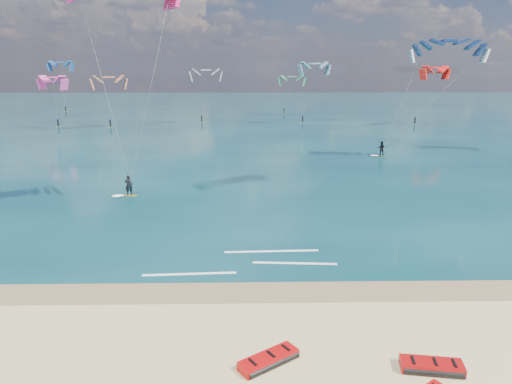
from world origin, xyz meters
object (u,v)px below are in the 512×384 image
packed_kite_left (268,364)px  packed_kite_mid (431,370)px  kitesurfer_main (126,87)px  kitesurfer_far (416,92)px

packed_kite_left → packed_kite_mid: bearing=-39.2°
kitesurfer_main → kitesurfer_far: bearing=38.7°
packed_kite_left → kitesurfer_main: 24.52m
kitesurfer_main → packed_kite_left: bearing=-59.6°
packed_kite_left → packed_kite_mid: size_ratio=1.06×
packed_kite_left → packed_kite_mid: packed_kite_mid is taller
packed_kite_mid → kitesurfer_main: (-15.87, 20.86, 9.46)m
packed_kite_left → kitesurfer_far: bearing=30.0°
packed_kite_mid → kitesurfer_main: kitesurfer_main is taller
packed_kite_mid → kitesurfer_main: 27.87m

